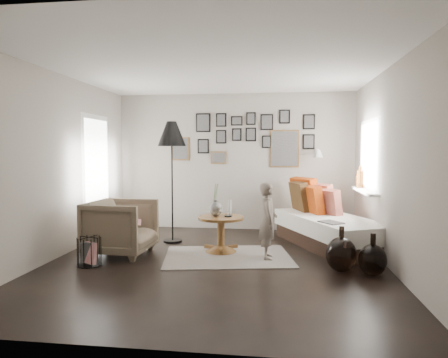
# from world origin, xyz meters

# --- Properties ---
(ground) EXTENTS (4.80, 4.80, 0.00)m
(ground) POSITION_xyz_m (0.00, 0.00, 0.00)
(ground) COLOR black
(ground) RESTS_ON ground
(wall_back) EXTENTS (4.50, 0.00, 4.50)m
(wall_back) POSITION_xyz_m (0.00, 2.40, 1.30)
(wall_back) COLOR #9D9589
(wall_back) RESTS_ON ground
(wall_front) EXTENTS (4.50, 0.00, 4.50)m
(wall_front) POSITION_xyz_m (0.00, -2.40, 1.30)
(wall_front) COLOR #9D9589
(wall_front) RESTS_ON ground
(wall_left) EXTENTS (0.00, 4.80, 4.80)m
(wall_left) POSITION_xyz_m (-2.25, 0.00, 1.30)
(wall_left) COLOR #9D9589
(wall_left) RESTS_ON ground
(wall_right) EXTENTS (0.00, 4.80, 4.80)m
(wall_right) POSITION_xyz_m (2.25, 0.00, 1.30)
(wall_right) COLOR #9D9589
(wall_right) RESTS_ON ground
(ceiling) EXTENTS (4.80, 4.80, 0.00)m
(ceiling) POSITION_xyz_m (0.00, 0.00, 2.60)
(ceiling) COLOR white
(ceiling) RESTS_ON wall_back
(door_left) EXTENTS (0.00, 2.14, 2.14)m
(door_left) POSITION_xyz_m (-2.23, 1.20, 1.05)
(door_left) COLOR white
(door_left) RESTS_ON wall_left
(window_right) EXTENTS (0.15, 1.32, 1.30)m
(window_right) POSITION_xyz_m (2.18, 1.34, 0.93)
(window_right) COLOR white
(window_right) RESTS_ON wall_right
(gallery_wall) EXTENTS (2.74, 0.03, 1.08)m
(gallery_wall) POSITION_xyz_m (0.29, 2.38, 1.74)
(gallery_wall) COLOR brown
(gallery_wall) RESTS_ON wall_back
(wall_sconce) EXTENTS (0.18, 0.36, 0.16)m
(wall_sconce) POSITION_xyz_m (1.55, 2.13, 1.46)
(wall_sconce) COLOR white
(wall_sconce) RESTS_ON wall_back
(rug) EXTENTS (1.96, 1.54, 0.01)m
(rug) POSITION_xyz_m (0.13, 0.32, 0.01)
(rug) COLOR beige
(rug) RESTS_ON ground
(pedestal_table) EXTENTS (0.68, 0.68, 0.54)m
(pedestal_table) POSITION_xyz_m (-0.01, 0.57, 0.25)
(pedestal_table) COLOR brown
(pedestal_table) RESTS_ON ground
(vase) EXTENTS (0.19, 0.19, 0.49)m
(vase) POSITION_xyz_m (-0.09, 0.59, 0.68)
(vase) COLOR black
(vase) RESTS_ON pedestal_table
(candles) EXTENTS (0.12, 0.12, 0.25)m
(candles) POSITION_xyz_m (0.10, 0.57, 0.66)
(candles) COLOR black
(candles) RESTS_ON pedestal_table
(daybed) EXTENTS (1.71, 2.29, 1.04)m
(daybed) POSITION_xyz_m (1.64, 1.21, 0.33)
(daybed) COLOR black
(daybed) RESTS_ON ground
(magazine_on_daybed) EXTENTS (0.38, 0.40, 0.02)m
(magazine_on_daybed) POSITION_xyz_m (1.59, 0.56, 0.49)
(magazine_on_daybed) COLOR black
(magazine_on_daybed) RESTS_ON daybed
(armchair) EXTENTS (0.93, 0.91, 0.80)m
(armchair) POSITION_xyz_m (-1.42, 0.24, 0.40)
(armchair) COLOR brown
(armchair) RESTS_ON ground
(armchair_cushion) EXTENTS (0.40, 0.41, 0.16)m
(armchair_cushion) POSITION_xyz_m (-1.39, 0.29, 0.48)
(armchair_cushion) COLOR white
(armchair_cushion) RESTS_ON armchair
(floor_lamp) EXTENTS (0.46, 0.46, 1.98)m
(floor_lamp) POSITION_xyz_m (-0.89, 1.14, 1.71)
(floor_lamp) COLOR black
(floor_lamp) RESTS_ON ground
(magazine_basket) EXTENTS (0.38, 0.38, 0.37)m
(magazine_basket) POSITION_xyz_m (-1.63, -0.33, 0.18)
(magazine_basket) COLOR black
(magazine_basket) RESTS_ON ground
(demijohn_large) EXTENTS (0.38, 0.38, 0.57)m
(demijohn_large) POSITION_xyz_m (1.61, -0.19, 0.22)
(demijohn_large) COLOR black
(demijohn_large) RESTS_ON ground
(demijohn_small) EXTENTS (0.34, 0.34, 0.52)m
(demijohn_small) POSITION_xyz_m (1.96, -0.31, 0.20)
(demijohn_small) COLOR black
(demijohn_small) RESTS_ON ground
(child) EXTENTS (0.29, 0.42, 1.07)m
(child) POSITION_xyz_m (0.69, 0.30, 0.54)
(child) COLOR #6E6257
(child) RESTS_ON ground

